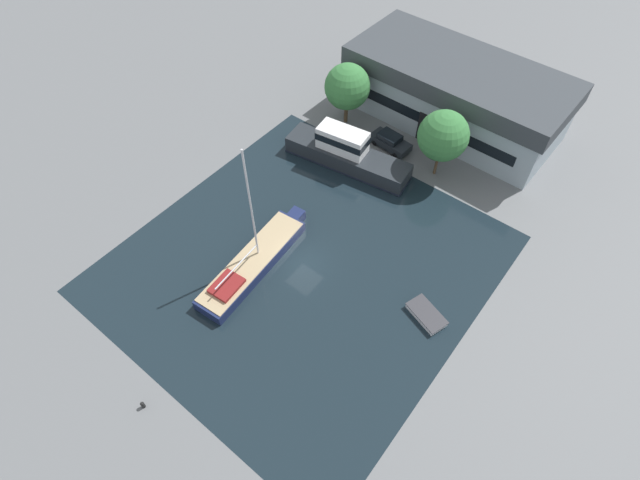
% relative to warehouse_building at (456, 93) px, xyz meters
% --- Properties ---
extents(ground_plane, '(440.00, 440.00, 0.00)m').
position_rel_warehouse_building_xyz_m(ground_plane, '(-0.09, -24.93, -3.42)').
color(ground_plane, slate).
extents(water_canal, '(28.09, 29.64, 0.01)m').
position_rel_warehouse_building_xyz_m(water_canal, '(-0.09, -24.93, -3.42)').
color(water_canal, black).
rests_on(water_canal, ground).
extents(warehouse_building, '(22.87, 10.58, 6.76)m').
position_rel_warehouse_building_xyz_m(warehouse_building, '(0.00, 0.00, 0.00)').
color(warehouse_building, '#99A8B2').
rests_on(warehouse_building, ground).
extents(quay_tree_near_building, '(4.77, 4.77, 7.10)m').
position_rel_warehouse_building_xyz_m(quay_tree_near_building, '(3.01, -8.36, 1.29)').
color(quay_tree_near_building, brown).
rests_on(quay_tree_near_building, ground).
extents(quay_tree_by_water, '(4.74, 4.74, 6.76)m').
position_rel_warehouse_building_xyz_m(quay_tree_by_water, '(-8.74, -7.31, 0.95)').
color(quay_tree_by_water, brown).
rests_on(quay_tree_by_water, ground).
extents(parked_car, '(4.49, 2.24, 1.58)m').
position_rel_warehouse_building_xyz_m(parked_car, '(-2.62, -7.89, -2.62)').
color(parked_car, '#1E2328').
rests_on(parked_car, ground).
extents(sailboat_moored, '(3.78, 12.97, 12.46)m').
position_rel_warehouse_building_xyz_m(sailboat_moored, '(-3.20, -27.81, -2.80)').
color(sailboat_moored, '#19234C').
rests_on(sailboat_moored, water_canal).
extents(motor_cruiser, '(13.24, 4.86, 4.00)m').
position_rel_warehouse_building_xyz_m(motor_cruiser, '(-4.71, -12.75, -1.98)').
color(motor_cruiser, '#23282D').
rests_on(motor_cruiser, water_canal).
extents(small_dinghy, '(3.63, 2.66, 0.51)m').
position_rel_warehouse_building_xyz_m(small_dinghy, '(10.79, -22.91, -3.16)').
color(small_dinghy, white).
rests_on(small_dinghy, water_canal).
extents(mooring_bollard, '(0.28, 0.28, 0.67)m').
position_rel_warehouse_building_xyz_m(mooring_bollard, '(-0.95, -41.44, -3.07)').
color(mooring_bollard, black).
rests_on(mooring_bollard, ground).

